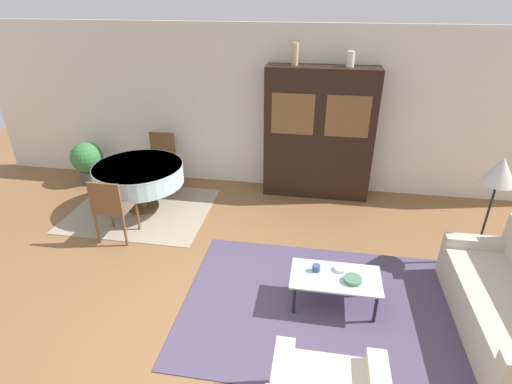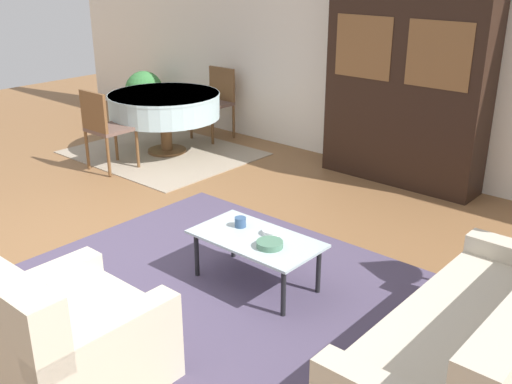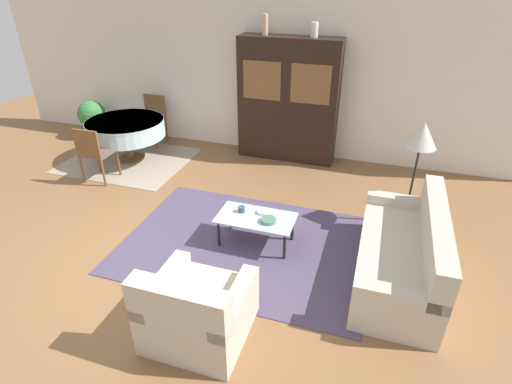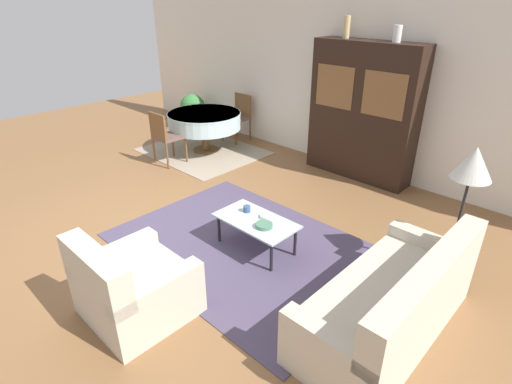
% 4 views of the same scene
% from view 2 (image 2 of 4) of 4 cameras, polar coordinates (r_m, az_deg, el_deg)
% --- Properties ---
extents(ground_plane, '(14.00, 14.00, 0.00)m').
position_cam_2_polar(ground_plane, '(5.00, -15.47, -6.75)').
color(ground_plane, brown).
extents(wall_back, '(10.00, 0.06, 2.70)m').
position_cam_2_polar(wall_back, '(7.12, 8.79, 13.61)').
color(wall_back, silver).
rests_on(wall_back, ground_plane).
extents(area_rug, '(3.07, 2.20, 0.01)m').
position_cam_2_polar(area_rug, '(4.59, -1.68, -8.59)').
color(area_rug, '#4C425B').
rests_on(area_rug, ground_plane).
extents(dining_rug, '(2.13, 1.76, 0.01)m').
position_cam_2_polar(dining_rug, '(7.61, -8.85, 3.69)').
color(dining_rug, gray).
rests_on(dining_rug, ground_plane).
extents(couch, '(0.84, 1.92, 0.88)m').
position_cam_2_polar(couch, '(3.58, 20.90, -13.94)').
color(couch, beige).
rests_on(couch, ground_plane).
extents(armchair, '(0.90, 0.88, 0.85)m').
position_cam_2_polar(armchair, '(3.61, -17.94, -13.29)').
color(armchair, beige).
rests_on(armchair, ground_plane).
extents(coffee_table, '(0.97, 0.53, 0.38)m').
position_cam_2_polar(coffee_table, '(4.40, -0.00, -4.82)').
color(coffee_table, black).
rests_on(coffee_table, area_rug).
extents(display_cabinet, '(1.73, 0.43, 2.12)m').
position_cam_2_polar(display_cabinet, '(6.50, 14.11, 9.89)').
color(display_cabinet, black).
rests_on(display_cabinet, ground_plane).
extents(dining_table, '(1.36, 1.36, 0.74)m').
position_cam_2_polar(dining_table, '(7.48, -8.71, 8.15)').
color(dining_table, brown).
rests_on(dining_table, dining_rug).
extents(dining_chair_near, '(0.44, 0.44, 0.92)m').
position_cam_2_polar(dining_chair_near, '(6.97, -14.28, 6.21)').
color(dining_chair_near, brown).
rests_on(dining_chair_near, dining_rug).
extents(dining_chair_far, '(0.44, 0.44, 0.92)m').
position_cam_2_polar(dining_chair_far, '(8.09, -3.83, 8.90)').
color(dining_chair_far, brown).
rests_on(dining_chair_far, dining_rug).
extents(cup, '(0.09, 0.09, 0.08)m').
position_cam_2_polar(cup, '(4.54, -1.50, -2.88)').
color(cup, '#33517A').
rests_on(cup, coffee_table).
extents(bowl, '(0.19, 0.19, 0.05)m').
position_cam_2_polar(bowl, '(4.24, 1.31, -4.99)').
color(bowl, '#4C7A60').
rests_on(bowl, coffee_table).
extents(bowl_small, '(0.13, 0.13, 0.04)m').
position_cam_2_polar(bowl_small, '(4.43, 1.46, -3.82)').
color(bowl_small, white).
rests_on(bowl_small, coffee_table).
extents(potted_plant, '(0.55, 0.55, 0.76)m').
position_cam_2_polar(potted_plant, '(8.99, -10.57, 9.20)').
color(potted_plant, '#4C4C51').
rests_on(potted_plant, ground_plane).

